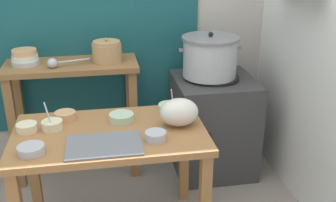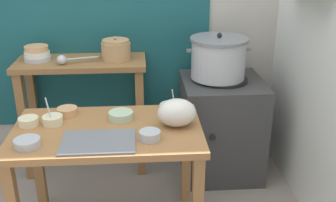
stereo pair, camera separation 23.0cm
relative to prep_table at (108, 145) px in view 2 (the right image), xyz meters
The scene contains 17 objects.
wall_right 1.53m from the prep_table, ahead, with size 0.30×3.20×2.60m.
prep_table is the anchor object (origin of this frame).
back_shelf_table 0.83m from the prep_table, 106.74° to the left, with size 0.96×0.40×0.90m.
stove_block 1.07m from the prep_table, 39.27° to the left, with size 0.60×0.61×0.78m.
steamer_pot 1.08m from the prep_table, 41.54° to the left, with size 0.47×0.42×0.34m.
clay_pot 0.88m from the prep_table, 88.16° to the left, with size 0.21×0.21×0.18m.
bowl_stack_enamel 1.05m from the prep_table, 124.16° to the left, with size 0.19×0.19×0.11m.
ladle 0.85m from the prep_table, 116.17° to the left, with size 0.29×0.11×0.07m.
serving_tray 0.21m from the prep_table, 101.60° to the right, with size 0.40×0.28×0.01m, color slate.
plastic_bag 0.45m from the prep_table, ahead, with size 0.23×0.18×0.17m, color silver.
prep_bowl_0 0.20m from the prep_table, 57.80° to the left, with size 0.15×0.15×0.05m.
prep_bowl_1 0.36m from the prep_table, 165.68° to the left, with size 0.12×0.12×0.16m.
prep_bowl_2 0.36m from the prep_table, 141.16° to the left, with size 0.13×0.13×0.05m.
prep_bowl_3 0.49m from the prep_table, behind, with size 0.12×0.12×0.05m.
prep_bowl_4 0.32m from the prep_table, 32.23° to the right, with size 0.12×0.12×0.05m.
prep_bowl_5 0.47m from the prep_table, 30.39° to the left, with size 0.15×0.15×0.16m.
prep_bowl_6 0.47m from the prep_table, 155.29° to the right, with size 0.14×0.14×0.04m.
Camera 2 is at (0.25, -2.08, 1.75)m, focal length 42.93 mm.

